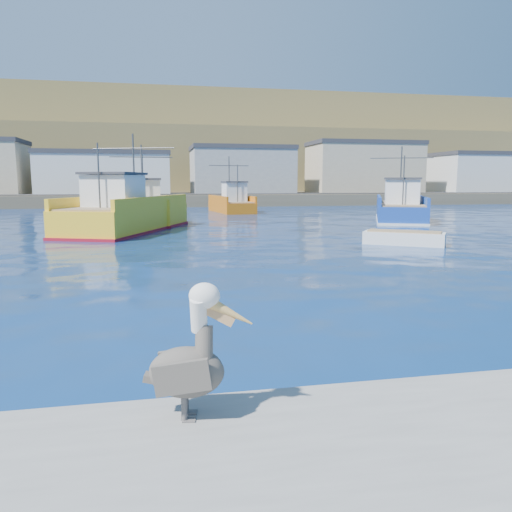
{
  "coord_description": "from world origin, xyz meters",
  "views": [
    {
      "loc": [
        -3.1,
        -9.42,
        3.36
      ],
      "look_at": [
        -0.3,
        4.47,
        1.24
      ],
      "focal_mm": 35.0,
      "sensor_mm": 36.0,
      "label": 1
    }
  ],
  "objects_px": {
    "trawler_yellow_a": "(126,214)",
    "skiff_mid": "(404,239)",
    "boat_orange": "(232,203)",
    "pelican": "(190,361)",
    "trawler_yellow_b": "(143,211)",
    "trawler_blue": "(400,209)",
    "skiff_far": "(392,210)"
  },
  "relations": [
    {
      "from": "trawler_blue",
      "to": "skiff_mid",
      "type": "height_order",
      "value": "trawler_blue"
    },
    {
      "from": "trawler_yellow_a",
      "to": "skiff_far",
      "type": "relative_size",
      "value": 3.79
    },
    {
      "from": "boat_orange",
      "to": "skiff_mid",
      "type": "xyz_separation_m",
      "value": [
        4.77,
        -30.15,
        -0.76
      ]
    },
    {
      "from": "trawler_yellow_a",
      "to": "trawler_blue",
      "type": "xyz_separation_m",
      "value": [
        22.77,
        4.67,
        -0.11
      ]
    },
    {
      "from": "skiff_far",
      "to": "pelican",
      "type": "bearing_deg",
      "value": -119.19
    },
    {
      "from": "skiff_far",
      "to": "skiff_mid",
      "type": "bearing_deg",
      "value": -115.35
    },
    {
      "from": "trawler_blue",
      "to": "skiff_far",
      "type": "xyz_separation_m",
      "value": [
        4.78,
        10.98,
        -0.77
      ]
    },
    {
      "from": "boat_orange",
      "to": "pelican",
      "type": "bearing_deg",
      "value": -99.23
    },
    {
      "from": "trawler_blue",
      "to": "trawler_yellow_a",
      "type": "bearing_deg",
      "value": -168.42
    },
    {
      "from": "boat_orange",
      "to": "pelican",
      "type": "height_order",
      "value": "boat_orange"
    },
    {
      "from": "skiff_far",
      "to": "trawler_blue",
      "type": "bearing_deg",
      "value": -113.5
    },
    {
      "from": "boat_orange",
      "to": "skiff_mid",
      "type": "relative_size",
      "value": 2.11
    },
    {
      "from": "trawler_yellow_a",
      "to": "trawler_blue",
      "type": "relative_size",
      "value": 1.18
    },
    {
      "from": "boat_orange",
      "to": "pelican",
      "type": "distance_m",
      "value": 49.57
    },
    {
      "from": "trawler_yellow_a",
      "to": "trawler_blue",
      "type": "height_order",
      "value": "trawler_yellow_a"
    },
    {
      "from": "trawler_yellow_a",
      "to": "boat_orange",
      "type": "distance_m",
      "value": 22.05
    },
    {
      "from": "trawler_yellow_b",
      "to": "boat_orange",
      "type": "distance_m",
      "value": 16.26
    },
    {
      "from": "trawler_yellow_a",
      "to": "skiff_mid",
      "type": "xyz_separation_m",
      "value": [
        15.08,
        -10.66,
        -0.85
      ]
    },
    {
      "from": "trawler_yellow_b",
      "to": "pelican",
      "type": "bearing_deg",
      "value": -87.87
    },
    {
      "from": "trawler_yellow_b",
      "to": "skiff_mid",
      "type": "distance_m",
      "value": 21.91
    },
    {
      "from": "trawler_yellow_b",
      "to": "skiff_far",
      "type": "distance_m",
      "value": 28.17
    },
    {
      "from": "trawler_blue",
      "to": "trawler_yellow_b",
      "type": "bearing_deg",
      "value": 176.12
    },
    {
      "from": "trawler_blue",
      "to": "boat_orange",
      "type": "height_order",
      "value": "trawler_blue"
    },
    {
      "from": "pelican",
      "to": "trawler_yellow_b",
      "type": "bearing_deg",
      "value": 92.13
    },
    {
      "from": "pelican",
      "to": "trawler_yellow_a",
      "type": "bearing_deg",
      "value": 94.59
    },
    {
      "from": "trawler_yellow_b",
      "to": "pelican",
      "type": "relative_size",
      "value": 6.42
    },
    {
      "from": "trawler_blue",
      "to": "skiff_far",
      "type": "bearing_deg",
      "value": 66.5
    },
    {
      "from": "boat_orange",
      "to": "pelican",
      "type": "xyz_separation_m",
      "value": [
        -7.95,
        -48.92,
        0.17
      ]
    },
    {
      "from": "trawler_yellow_a",
      "to": "trawler_yellow_b",
      "type": "xyz_separation_m",
      "value": [
        1.04,
        6.14,
        -0.14
      ]
    },
    {
      "from": "boat_orange",
      "to": "skiff_far",
      "type": "distance_m",
      "value": 17.67
    },
    {
      "from": "trawler_blue",
      "to": "boat_orange",
      "type": "relative_size",
      "value": 1.3
    },
    {
      "from": "trawler_yellow_a",
      "to": "skiff_far",
      "type": "height_order",
      "value": "trawler_yellow_a"
    }
  ]
}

